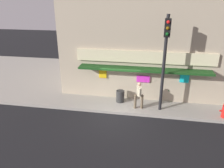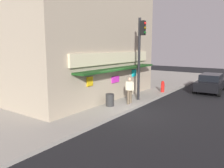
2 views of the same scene
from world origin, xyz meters
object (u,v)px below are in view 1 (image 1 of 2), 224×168
(traffic_light, at_px, (165,53))
(pedestrian, at_px, (139,94))
(potted_plant_by_doorway, at_px, (168,90))
(trash_can, at_px, (120,96))

(traffic_light, height_order, pedestrian, traffic_light)
(potted_plant_by_doorway, bearing_deg, traffic_light, -107.84)
(traffic_light, relative_size, potted_plant_by_doorway, 4.99)
(trash_can, bearing_deg, traffic_light, -16.07)
(pedestrian, xyz_separation_m, potted_plant_by_doorway, (1.86, 1.66, -0.28))
(trash_can, xyz_separation_m, pedestrian, (1.23, -0.70, 0.57))
(trash_can, bearing_deg, pedestrian, -29.50)
(traffic_light, height_order, potted_plant_by_doorway, traffic_light)
(potted_plant_by_doorway, bearing_deg, pedestrian, -138.13)
(pedestrian, bearing_deg, potted_plant_by_doorway, 41.87)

